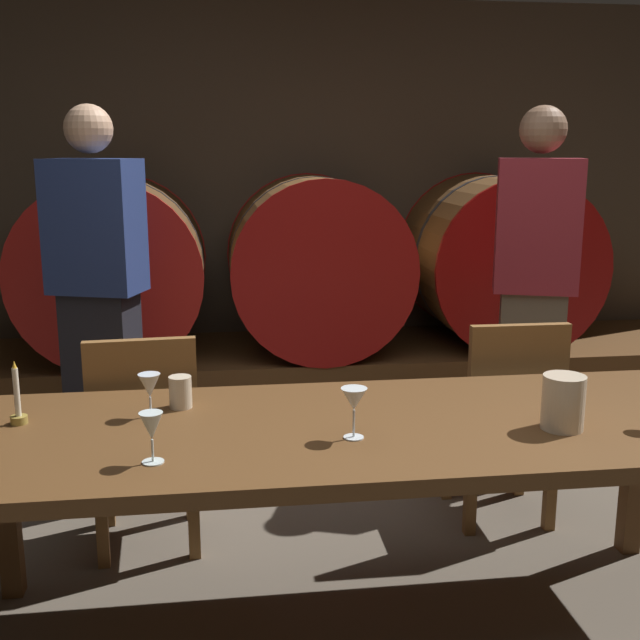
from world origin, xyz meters
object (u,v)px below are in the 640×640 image
(pitcher, at_px, (563,402))
(candle_center, at_px, (18,406))
(wine_glass_far_left, at_px, (150,387))
(cup_right, at_px, (180,392))
(wine_barrel_center, at_px, (316,263))
(wine_barrel_right, at_px, (496,260))
(chair_left, at_px, (145,432))
(wine_barrel_left, at_px, (115,267))
(guest_left, at_px, (99,303))
(dining_table, at_px, (356,443))
(chair_right, at_px, (506,411))
(guest_right, at_px, (534,288))
(wine_glass_center_left, at_px, (151,428))
(wine_glass_center_right, at_px, (354,401))

(pitcher, bearing_deg, candle_center, 170.93)
(wine_glass_far_left, bearing_deg, cup_right, 40.05)
(wine_barrel_center, distance_m, cup_right, 2.06)
(cup_right, bearing_deg, wine_barrel_right, 47.57)
(candle_center, bearing_deg, chair_left, 56.82)
(wine_barrel_left, xyz_separation_m, guest_left, (0.05, -0.97, -0.01))
(wine_barrel_left, distance_m, pitcher, 2.79)
(wine_barrel_right, relative_size, dining_table, 0.40)
(chair_left, bearing_deg, dining_table, 134.24)
(wine_barrel_center, xyz_separation_m, dining_table, (-0.15, -2.16, -0.25))
(wine_barrel_center, distance_m, chair_right, 1.65)
(chair_left, xyz_separation_m, pitcher, (1.31, -0.76, 0.31))
(chair_right, bearing_deg, pitcher, 80.29)
(chair_left, xyz_separation_m, cup_right, (0.16, -0.41, 0.28))
(cup_right, bearing_deg, chair_right, 19.52)
(wine_barrel_left, distance_m, chair_left, 1.61)
(wine_barrel_right, relative_size, chair_left, 1.13)
(wine_barrel_center, relative_size, chair_right, 1.13)
(guest_right, bearing_deg, wine_glass_far_left, 51.03)
(wine_glass_far_left, height_order, wine_glass_center_left, wine_glass_center_left)
(wine_barrel_center, xyz_separation_m, wine_glass_far_left, (-0.78, -2.02, -0.08))
(wine_barrel_right, relative_size, wine_glass_center_left, 7.01)
(guest_right, distance_m, candle_center, 2.39)
(wine_barrel_right, xyz_separation_m, candle_center, (-2.26, -2.03, -0.13))
(guest_right, relative_size, cup_right, 16.53)
(chair_left, distance_m, wine_glass_center_left, 0.93)
(chair_right, bearing_deg, wine_barrel_right, -107.37)
(pitcher, bearing_deg, wine_glass_center_left, -175.10)
(wine_barrel_right, xyz_separation_m, wine_glass_center_right, (-1.26, -2.29, -0.07))
(wine_barrel_right, bearing_deg, chair_right, -107.83)
(pitcher, bearing_deg, wine_glass_far_left, 167.52)
(wine_barrel_center, relative_size, pitcher, 5.99)
(guest_left, height_order, cup_right, guest_left)
(wine_glass_center_left, bearing_deg, candle_center, 139.78)
(wine_glass_far_left, xyz_separation_m, cup_right, (0.09, 0.08, -0.05))
(chair_right, distance_m, candle_center, 1.89)
(wine_barrel_left, bearing_deg, dining_table, -65.72)
(guest_left, xyz_separation_m, guest_right, (2.01, 0.05, 0.01))
(dining_table, relative_size, chair_left, 2.82)
(wine_barrel_right, distance_m, guest_right, 0.94)
(wine_glass_center_left, height_order, cup_right, wine_glass_center_left)
(wine_glass_far_left, bearing_deg, wine_glass_center_left, -84.81)
(wine_barrel_left, xyz_separation_m, cup_right, (0.43, -1.94, -0.13))
(dining_table, bearing_deg, wine_barrel_right, 60.37)
(pitcher, bearing_deg, cup_right, 163.03)
(dining_table, bearing_deg, wine_glass_center_right, -103.63)
(wine_barrel_left, relative_size, wine_barrel_right, 1.00)
(wine_glass_center_left, bearing_deg, dining_table, 21.10)
(chair_left, bearing_deg, guest_right, -165.02)
(wine_glass_center_left, bearing_deg, chair_right, 34.05)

